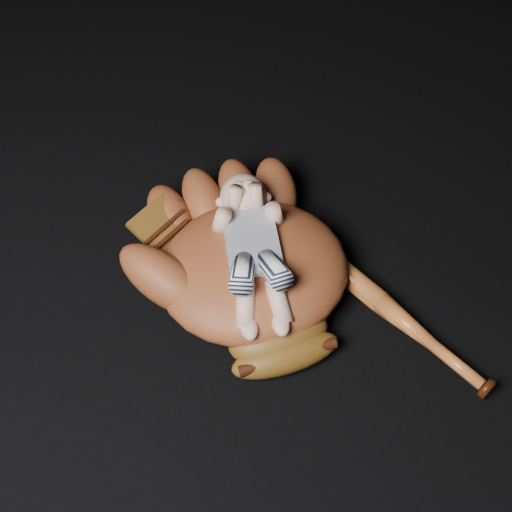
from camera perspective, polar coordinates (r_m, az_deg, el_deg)
baseball_glove at (r=1.42m, az=-0.22°, el=-0.60°), size 0.53×0.58×0.16m
newborn_baby at (r=1.38m, az=-0.14°, el=0.24°), size 0.16×0.34×0.14m
baseball_bat at (r=1.45m, az=9.79°, el=-3.94°), size 0.29×0.40×0.04m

